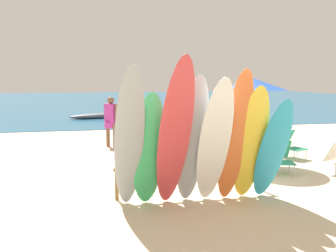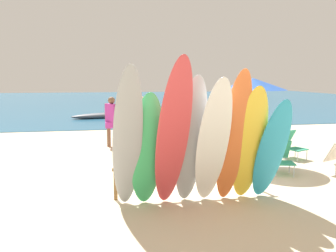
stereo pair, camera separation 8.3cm
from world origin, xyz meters
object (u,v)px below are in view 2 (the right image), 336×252
surfboard_green_1 (147,151)px  beachgoer_strolling (142,118)px  surfboard_grey_3 (191,142)px  distant_boat (108,115)px  surfboard_red_2 (173,136)px  surfboard_white_4 (213,143)px  surfboard_yellow_6 (249,145)px  surfboard_teal_7 (272,151)px  beach_chair_striped (291,144)px  surfboard_rack (191,171)px  beach_chair_blue (281,156)px  surfboard_orange_5 (233,139)px  beachgoer_photographing (112,118)px  beach_umbrella (253,84)px  beachgoer_by_water (197,110)px  surfboard_grey_0 (127,140)px

surfboard_green_1 → beachgoer_strolling: 5.64m
surfboard_grey_3 → distant_boat: surfboard_grey_3 is taller
surfboard_red_2 → distant_boat: 14.86m
surfboard_white_4 → surfboard_yellow_6: surfboard_white_4 is taller
surfboard_teal_7 → beach_chair_striped: surfboard_teal_7 is taller
surfboard_rack → beachgoer_strolling: (-0.37, 5.02, 0.48)m
surfboard_grey_3 → beach_chair_blue: (2.72, 1.82, -0.76)m
beachgoer_strolling → surfboard_teal_7: bearing=146.3°
surfboard_yellow_6 → beach_chair_striped: size_ratio=2.66×
surfboard_white_4 → surfboard_orange_5: surfboard_orange_5 is taller
surfboard_white_4 → surfboard_teal_7: 1.16m
beach_chair_blue → distant_boat: beach_chair_blue is taller
beachgoer_photographing → beach_umbrella: size_ratio=0.73×
surfboard_red_2 → surfboard_teal_7: surfboard_red_2 is taller
surfboard_red_2 → surfboard_grey_3: surfboard_red_2 is taller
surfboard_grey_3 → beach_umbrella: surfboard_grey_3 is taller
surfboard_orange_5 → beach_chair_blue: bearing=42.2°
beachgoer_by_water → beach_chair_blue: size_ratio=1.99×
surfboard_teal_7 → surfboard_white_4: bearing=178.8°
surfboard_green_1 → beachgoer_by_water: bearing=66.0°
surfboard_green_1 → beach_umbrella: beach_umbrella is taller
beachgoer_photographing → distant_boat: (0.09, 8.71, -0.81)m
surfboard_grey_3 → beachgoer_by_water: (2.41, 8.42, -0.21)m
beachgoer_by_water → beachgoer_photographing: (-3.58, -2.53, -0.01)m
beach_chair_striped → distant_boat: size_ratio=0.21×
beach_umbrella → distant_boat: bearing=106.6°
beachgoer_by_water → surfboard_green_1: bearing=173.7°
beach_umbrella → beachgoer_by_water: bearing=90.0°
surfboard_teal_7 → beachgoer_strolling: (-1.71, 5.69, -0.01)m
surfboard_orange_5 → beachgoer_by_water: size_ratio=1.53×
surfboard_yellow_6 → surfboard_teal_7: bearing=-0.4°
surfboard_rack → surfboard_red_2: size_ratio=1.07×
surfboard_green_1 → surfboard_orange_5: surfboard_orange_5 is taller
beachgoer_by_water → surfboard_teal_7: bearing=-171.6°
surfboard_grey_0 → beach_umbrella: surfboard_grey_0 is taller
surfboard_grey_3 → beach_umbrella: 3.88m
surfboard_grey_0 → beachgoer_strolling: surfboard_grey_0 is taller
beach_umbrella → surfboard_grey_0: bearing=-139.6°
surfboard_green_1 → surfboard_yellow_6: surfboard_yellow_6 is taller
surfboard_rack → surfboard_white_4: 1.02m
surfboard_rack → surfboard_green_1: 1.24m
surfboard_rack → surfboard_grey_3: (-0.17, -0.61, 0.69)m
surfboard_grey_0 → surfboard_orange_5: surfboard_grey_0 is taller
beachgoer_strolling → beach_chair_blue: 4.83m
surfboard_teal_7 → beach_chair_striped: (2.29, 3.32, -0.55)m
beach_chair_striped → distant_boat: bearing=88.7°
surfboard_teal_7 → beach_chair_striped: 4.07m
surfboard_rack → surfboard_orange_5: surfboard_orange_5 is taller
surfboard_red_2 → beach_chair_blue: (3.08, 2.02, -0.91)m
beachgoer_by_water → beach_chair_blue: (0.31, -6.60, -0.55)m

